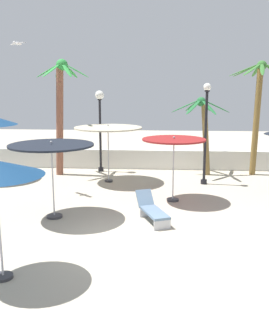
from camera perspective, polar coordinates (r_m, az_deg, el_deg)
The scene contains 12 objects.
ground_plane at distance 11.39m, azimuth -1.24°, elevation -10.56°, with size 56.00×56.00×0.00m, color #B2A893.
boundary_wall at distance 20.76m, azimuth 1.24°, elevation 1.27°, with size 25.20×0.30×1.01m, color silver.
patio_umbrella_0 at distance 12.98m, azimuth -12.04°, elevation 2.73°, with size 2.77×2.77×2.60m.
patio_umbrella_4 at distance 17.67m, azimuth -3.88°, elevation 5.69°, with size 3.05×3.05×2.65m.
patio_umbrella_5 at distance 14.71m, azimuth 5.77°, elevation 3.66°, with size 2.38×2.38×2.50m.
palm_tree_1 at distance 19.39m, azimuth 10.07°, elevation 6.25°, with size 2.88×2.71×3.83m.
palm_tree_2 at distance 19.95m, azimuth 17.60°, elevation 9.09°, with size 3.03×3.02×5.52m.
palm_tree_3 at distance 19.40m, azimuth -10.77°, elevation 8.96°, with size 2.55×2.36×5.59m.
lamp_post_1 at distance 19.91m, azimuth -5.07°, elevation 7.45°, with size 0.44×0.44×4.12m.
lamp_post_2 at distance 17.48m, azimuth 10.37°, elevation 5.96°, with size 0.34×0.34×4.46m.
lounge_chair_0 at distance 12.89m, azimuth 2.56°, elevation -6.04°, with size 1.22×1.96×0.83m.
seagull_1 at distance 16.46m, azimuth -16.68°, elevation 17.07°, with size 0.85×0.75×0.14m.
Camera 1 is at (0.97, -10.47, 4.36)m, focal length 41.73 mm.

